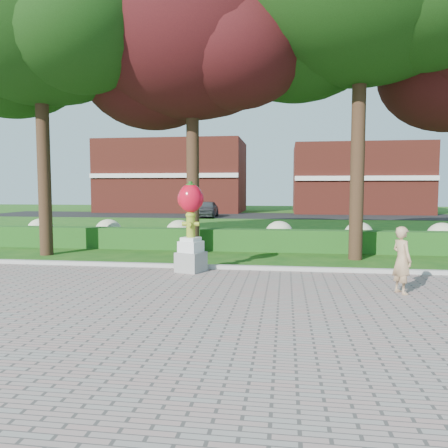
% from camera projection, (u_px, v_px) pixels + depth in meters
% --- Properties ---
extents(ground, '(100.00, 100.00, 0.00)m').
position_uv_depth(ground, '(226.00, 297.00, 9.29)').
color(ground, '#154B12').
rests_on(ground, ground).
extents(walkway, '(40.00, 14.00, 0.04)m').
position_uv_depth(walkway, '(182.00, 375.00, 5.35)').
color(walkway, gray).
rests_on(walkway, ground).
extents(curb, '(40.00, 0.18, 0.15)m').
position_uv_depth(curb, '(241.00, 268.00, 12.25)').
color(curb, '#ADADA5').
rests_on(curb, ground).
extents(lawn_hedge, '(24.00, 0.70, 0.80)m').
position_uv_depth(lawn_hedge, '(252.00, 240.00, 16.17)').
color(lawn_hedge, '#1E4714').
rests_on(lawn_hedge, ground).
extents(hydrangea_row, '(20.10, 1.10, 0.99)m').
position_uv_depth(hydrangea_row, '(268.00, 233.00, 17.06)').
color(hydrangea_row, '#BDC596').
rests_on(hydrangea_row, ground).
extents(street, '(50.00, 8.00, 0.02)m').
position_uv_depth(street, '(271.00, 216.00, 36.93)').
color(street, black).
rests_on(street, ground).
extents(building_left, '(14.00, 8.00, 7.00)m').
position_uv_depth(building_left, '(174.00, 177.00, 43.96)').
color(building_left, maroon).
rests_on(building_left, ground).
extents(building_right, '(12.00, 8.00, 6.40)m').
position_uv_depth(building_right, '(358.00, 179.00, 41.47)').
color(building_right, maroon).
rests_on(building_right, ground).
extents(tree_far_left, '(9.00, 7.68, 11.66)m').
position_uv_depth(tree_far_left, '(37.00, 20.00, 14.66)').
color(tree_far_left, black).
rests_on(tree_far_left, ground).
extents(tree_mid_left, '(8.25, 7.04, 10.69)m').
position_uv_depth(tree_mid_left, '(190.00, 43.00, 15.00)').
color(tree_mid_left, black).
rests_on(tree_mid_left, ground).
extents(hydrant_sculpture, '(0.86, 0.86, 2.46)m').
position_uv_depth(hydrant_sculpture, '(191.00, 224.00, 11.84)').
color(hydrant_sculpture, gray).
rests_on(hydrant_sculpture, walkway).
extents(woman, '(0.53, 0.63, 1.46)m').
position_uv_depth(woman, '(402.00, 260.00, 9.39)').
color(woman, tan).
rests_on(woman, walkway).
extents(parked_car, '(1.68, 3.95, 1.33)m').
position_uv_depth(parked_car, '(207.00, 209.00, 34.98)').
color(parked_car, '#3C4043').
rests_on(parked_car, street).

